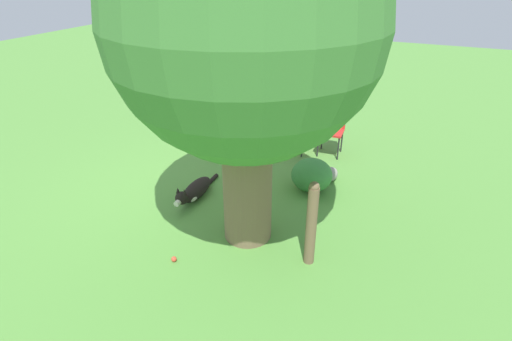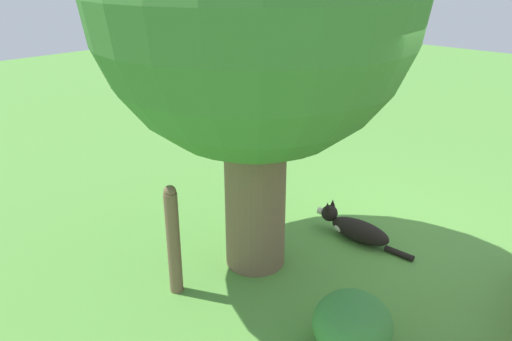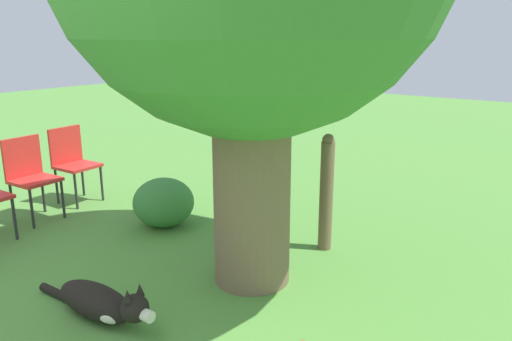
# 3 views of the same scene
# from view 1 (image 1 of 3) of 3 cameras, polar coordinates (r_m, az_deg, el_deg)

# --- Properties ---
(ground_plane) EXTENTS (30.00, 30.00, 0.00)m
(ground_plane) POSITION_cam_1_polar(r_m,az_deg,el_deg) (6.31, -9.31, -3.89)
(ground_plane) COLOR #56933D
(oak_tree) EXTENTS (2.98, 2.98, 4.20)m
(oak_tree) POSITION_cam_1_polar(r_m,az_deg,el_deg) (4.40, -1.50, 19.76)
(oak_tree) COLOR #7A6047
(oak_tree) RESTS_ON ground_plane
(dog) EXTENTS (1.25, 0.28, 0.37)m
(dog) POSITION_cam_1_polar(r_m,az_deg,el_deg) (6.22, -8.80, -2.91)
(dog) COLOR black
(dog) RESTS_ON ground_plane
(fence_post) EXTENTS (0.13, 0.13, 1.12)m
(fence_post) POSITION_cam_1_polar(r_m,az_deg,el_deg) (4.73, 7.93, -7.49)
(fence_post) COLOR brown
(fence_post) RESTS_ON ground_plane
(red_chair_0) EXTENTS (0.44, 0.46, 0.92)m
(red_chair_0) POSITION_cam_1_polar(r_m,az_deg,el_deg) (7.81, -3.98, 7.23)
(red_chair_0) COLOR red
(red_chair_0) RESTS_ON ground_plane
(red_chair_1) EXTENTS (0.44, 0.46, 0.92)m
(red_chair_1) POSITION_cam_1_polar(r_m,az_deg,el_deg) (7.68, 0.87, 6.95)
(red_chair_1) COLOR red
(red_chair_1) RESTS_ON ground_plane
(red_chair_2) EXTENTS (0.44, 0.46, 0.92)m
(red_chair_2) POSITION_cam_1_polar(r_m,az_deg,el_deg) (7.62, 5.83, 6.61)
(red_chair_2) COLOR red
(red_chair_2) RESTS_ON ground_plane
(red_chair_3) EXTENTS (0.44, 0.46, 0.92)m
(red_chair_3) POSITION_cam_1_polar(r_m,az_deg,el_deg) (7.60, 10.84, 6.21)
(red_chair_3) COLOR red
(red_chair_3) RESTS_ON ground_plane
(tennis_ball) EXTENTS (0.07, 0.07, 0.07)m
(tennis_ball) POSITION_cam_1_polar(r_m,az_deg,el_deg) (5.12, -11.64, -12.29)
(tennis_ball) COLOR #E54C33
(tennis_ball) RESTS_ON ground_plane
(garden_rock) EXTENTS (0.32, 0.22, 0.22)m
(garden_rock) POSITION_cam_1_polar(r_m,az_deg,el_deg) (6.79, 10.64, -0.51)
(garden_rock) COLOR gray
(garden_rock) RESTS_ON ground_plane
(low_shrub) EXTENTS (0.65, 0.65, 0.52)m
(low_shrub) POSITION_cam_1_polar(r_m,az_deg,el_deg) (6.39, 7.96, -0.63)
(low_shrub) COLOR #3D843D
(low_shrub) RESTS_ON ground_plane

